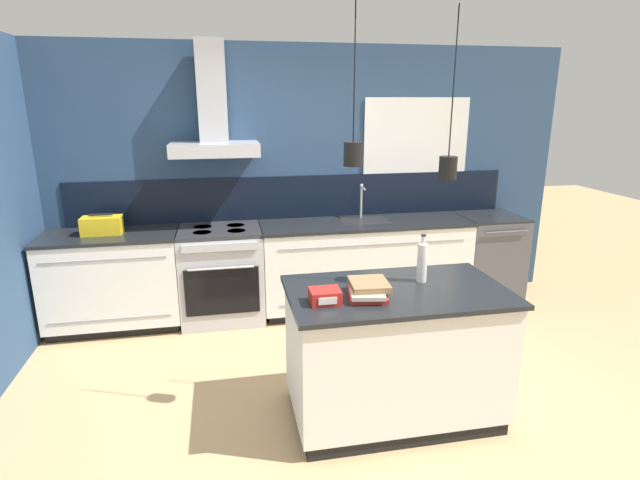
{
  "coord_description": "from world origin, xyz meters",
  "views": [
    {
      "loc": [
        -0.74,
        -2.94,
        2.08
      ],
      "look_at": [
        -0.03,
        0.63,
        1.05
      ],
      "focal_mm": 28.0,
      "sensor_mm": 36.0,
      "label": 1
    }
  ],
  "objects_px": {
    "bottle_on_island": "(422,262)",
    "book_stack": "(368,289)",
    "oven_range": "(222,274)",
    "yellow_toolbox": "(102,225)",
    "dishwasher": "(486,257)",
    "red_supply_box": "(325,296)"
  },
  "relations": [
    {
      "from": "oven_range",
      "to": "red_supply_box",
      "type": "bearing_deg",
      "value": -72.24
    },
    {
      "from": "dishwasher",
      "to": "red_supply_box",
      "type": "bearing_deg",
      "value": -138.31
    },
    {
      "from": "bottle_on_island",
      "to": "book_stack",
      "type": "xyz_separation_m",
      "value": [
        -0.43,
        -0.19,
        -0.09
      ]
    },
    {
      "from": "dishwasher",
      "to": "book_stack",
      "type": "relative_size",
      "value": 2.72
    },
    {
      "from": "book_stack",
      "to": "red_supply_box",
      "type": "distance_m",
      "value": 0.28
    },
    {
      "from": "dishwasher",
      "to": "bottle_on_island",
      "type": "height_order",
      "value": "bottle_on_island"
    },
    {
      "from": "dishwasher",
      "to": "red_supply_box",
      "type": "height_order",
      "value": "red_supply_box"
    },
    {
      "from": "bottle_on_island",
      "to": "yellow_toolbox",
      "type": "xyz_separation_m",
      "value": [
        -2.35,
        1.7,
        -0.06
      ]
    },
    {
      "from": "bottle_on_island",
      "to": "book_stack",
      "type": "height_order",
      "value": "bottle_on_island"
    },
    {
      "from": "red_supply_box",
      "to": "dishwasher",
      "type": "bearing_deg",
      "value": 41.69
    },
    {
      "from": "oven_range",
      "to": "dishwasher",
      "type": "bearing_deg",
      "value": 0.09
    },
    {
      "from": "book_stack",
      "to": "dishwasher",
      "type": "bearing_deg",
      "value": 44.88
    },
    {
      "from": "book_stack",
      "to": "red_supply_box",
      "type": "height_order",
      "value": "book_stack"
    },
    {
      "from": "bottle_on_island",
      "to": "oven_range",
      "type": "bearing_deg",
      "value": 127.95
    },
    {
      "from": "oven_range",
      "to": "dishwasher",
      "type": "distance_m",
      "value": 2.78
    },
    {
      "from": "yellow_toolbox",
      "to": "red_supply_box",
      "type": "bearing_deg",
      "value": -49.51
    },
    {
      "from": "oven_range",
      "to": "book_stack",
      "type": "xyz_separation_m",
      "value": [
        0.89,
        -1.88,
        0.5
      ]
    },
    {
      "from": "dishwasher",
      "to": "yellow_toolbox",
      "type": "xyz_separation_m",
      "value": [
        -3.81,
        0.0,
        0.54
      ]
    },
    {
      "from": "oven_range",
      "to": "red_supply_box",
      "type": "xyz_separation_m",
      "value": [
        0.62,
        -1.92,
        0.5
      ]
    },
    {
      "from": "bottle_on_island",
      "to": "yellow_toolbox",
      "type": "distance_m",
      "value": 2.9
    },
    {
      "from": "oven_range",
      "to": "yellow_toolbox",
      "type": "bearing_deg",
      "value": 179.76
    },
    {
      "from": "dishwasher",
      "to": "book_stack",
      "type": "bearing_deg",
      "value": -135.12
    }
  ]
}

